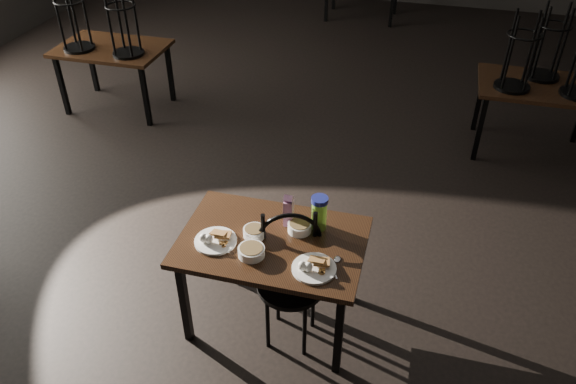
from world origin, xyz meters
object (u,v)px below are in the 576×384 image
(juice_carton, at_px, (289,211))
(bentwood_chair, at_px, (290,270))
(water_bottle, at_px, (319,213))
(main_table, at_px, (272,249))

(juice_carton, bearing_deg, bentwood_chair, -72.65)
(juice_carton, height_order, water_bottle, water_bottle)
(main_table, height_order, water_bottle, water_bottle)
(main_table, xyz_separation_m, juice_carton, (0.06, 0.18, 0.19))
(water_bottle, bearing_deg, main_table, -143.17)
(juice_carton, bearing_deg, main_table, -109.20)
(main_table, distance_m, bentwood_chair, 0.18)
(main_table, distance_m, water_bottle, 0.39)
(water_bottle, xyz_separation_m, bentwood_chair, (-0.13, -0.25, -0.32))
(main_table, height_order, bentwood_chair, bentwood_chair)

